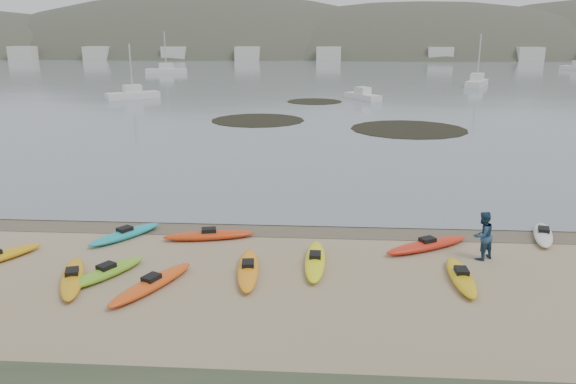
{
  "coord_description": "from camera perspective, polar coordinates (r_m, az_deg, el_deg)",
  "views": [
    {
      "loc": [
        1.49,
        -22.23,
        7.82
      ],
      "look_at": [
        0.0,
        0.0,
        1.5
      ],
      "focal_mm": 35.0,
      "sensor_mm": 36.0,
      "label": 1
    }
  ],
  "objects": [
    {
      "name": "kelp_mats",
      "position": [
        53.2,
        4.55,
        7.37
      ],
      "size": [
        22.43,
        27.31,
        0.04
      ],
      "color": "black",
      "rests_on": "water"
    },
    {
      "name": "far_town",
      "position": [
        167.39,
        5.54,
        13.78
      ],
      "size": [
        199.0,
        5.0,
        4.0
      ],
      "color": "beige",
      "rests_on": "ground"
    },
    {
      "name": "kayaks",
      "position": [
        20.04,
        -4.75,
        -6.67
      ],
      "size": [
        22.34,
        8.8,
        0.34
      ],
      "color": "orange",
      "rests_on": "ground"
    },
    {
      "name": "person_east",
      "position": [
        21.17,
        19.17,
        -4.2
      ],
      "size": [
        1.09,
        1.04,
        1.78
      ],
      "primitive_type": "imported",
      "rotation": [
        0.0,
        0.0,
        3.75
      ],
      "color": "navy",
      "rests_on": "ground"
    },
    {
      "name": "water",
      "position": [
        322.33,
        3.69,
        14.43
      ],
      "size": [
        1200.0,
        1200.0,
        0.0
      ],
      "primitive_type": "plane",
      "color": "slate",
      "rests_on": "ground"
    },
    {
      "name": "wet_sand",
      "position": [
        23.33,
        -0.05,
        -3.74
      ],
      "size": [
        60.0,
        60.0,
        0.0
      ],
      "primitive_type": "plane",
      "color": "brown",
      "rests_on": "ground"
    },
    {
      "name": "ground",
      "position": [
        23.62,
        0.0,
        -3.5
      ],
      "size": [
        600.0,
        600.0,
        0.0
      ],
      "primitive_type": "plane",
      "color": "tan",
      "rests_on": "ground"
    },
    {
      "name": "far_hills",
      "position": [
        220.78,
        13.88,
        9.22
      ],
      "size": [
        550.0,
        135.0,
        80.0
      ],
      "color": "#384235",
      "rests_on": "ground"
    },
    {
      "name": "moored_boats",
      "position": [
        101.36,
        9.34,
        11.51
      ],
      "size": [
        93.14,
        65.03,
        1.15
      ],
      "color": "silver",
      "rests_on": "ground"
    }
  ]
}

